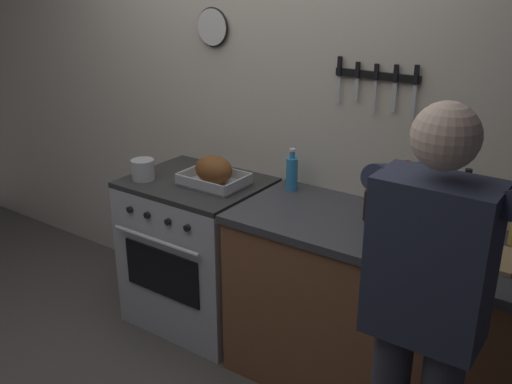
% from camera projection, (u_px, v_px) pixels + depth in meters
% --- Properties ---
extents(wall_back, '(6.00, 0.13, 2.60)m').
position_uv_depth(wall_back, '(264.00, 104.00, 3.25)').
color(wall_back, beige).
rests_on(wall_back, ground).
extents(counter_block, '(2.03, 0.65, 0.90)m').
position_uv_depth(counter_block, '(434.00, 332.00, 2.65)').
color(counter_block, brown).
rests_on(counter_block, ground).
extents(stove, '(0.76, 0.67, 0.90)m').
position_uv_depth(stove, '(198.00, 251.00, 3.41)').
color(stove, '#BCBCC1').
rests_on(stove, ground).
extents(person_cook, '(0.51, 0.63, 1.66)m').
position_uv_depth(person_cook, '(426.00, 308.00, 1.93)').
color(person_cook, '#383842').
rests_on(person_cook, ground).
extents(roasting_pan, '(0.35, 0.26, 0.17)m').
position_uv_depth(roasting_pan, '(214.00, 172.00, 3.15)').
color(roasting_pan, '#B7B7BC').
rests_on(roasting_pan, stove).
extents(saucepan, '(0.13, 0.13, 0.12)m').
position_uv_depth(saucepan, '(143.00, 170.00, 3.24)').
color(saucepan, '#B7B7BC').
rests_on(saucepan, stove).
extents(cutting_board, '(0.36, 0.24, 0.02)m').
position_uv_depth(cutting_board, '(472.00, 252.00, 2.40)').
color(cutting_board, tan).
rests_on(cutting_board, counter_block).
extents(bottle_wine_red, '(0.07, 0.07, 0.31)m').
position_uv_depth(bottle_wine_red, '(404.00, 198.00, 2.64)').
color(bottle_wine_red, '#47141E').
rests_on(bottle_wine_red, counter_block).
extents(bottle_hot_sauce, '(0.05, 0.05, 0.18)m').
position_uv_depth(bottle_hot_sauce, '(483.00, 224.00, 2.51)').
color(bottle_hot_sauce, red).
rests_on(bottle_hot_sauce, counter_block).
extents(bottle_olive_oil, '(0.06, 0.06, 0.31)m').
position_uv_depth(bottle_olive_oil, '(464.00, 208.00, 2.53)').
color(bottle_olive_oil, '#385623').
rests_on(bottle_olive_oil, counter_block).
extents(bottle_dish_soap, '(0.06, 0.06, 0.23)m').
position_uv_depth(bottle_dish_soap, '(292.00, 173.00, 3.07)').
color(bottle_dish_soap, '#338CCC').
rests_on(bottle_dish_soap, counter_block).
extents(bottle_soy_sauce, '(0.05, 0.05, 0.19)m').
position_uv_depth(bottle_soy_sauce, '(369.00, 204.00, 2.71)').
color(bottle_soy_sauce, black).
rests_on(bottle_soy_sauce, counter_block).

